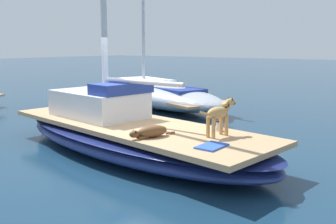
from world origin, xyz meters
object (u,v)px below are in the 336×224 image
dog_brown (151,132)px  deck_towel (212,146)px  moored_boat_starboard_side (154,93)px  sailboat_main (132,138)px  deck_winch (219,126)px  coiled_rope (143,133)px  dog_tan (219,114)px

dog_brown → deck_towel: (0.10, -1.25, -0.09)m
deck_towel → moored_boat_starboard_side: 8.75m
sailboat_main → moored_boat_starboard_side: moored_boat_starboard_side is taller
deck_winch → coiled_rope: 1.53m
dog_tan → coiled_rope: bearing=123.7°
deck_winch → deck_towel: deck_winch is taller
deck_towel → dog_brown: bearing=94.4°
deck_winch → moored_boat_starboard_side: bearing=49.6°
deck_winch → moored_boat_starboard_side: size_ratio=0.03×
sailboat_main → coiled_rope: (-0.67, -0.92, 0.35)m
coiled_rope → moored_boat_starboard_side: 7.76m
dog_brown → deck_towel: dog_brown is taller
deck_winch → dog_brown: bearing=150.3°
dog_brown → coiled_rope: size_ratio=2.85×
coiled_rope → deck_towel: bearing=-89.1°
dog_tan → dog_brown: bearing=132.9°
dog_tan → deck_winch: 0.55m
sailboat_main → dog_tan: dog_tan is taller
coiled_rope → deck_towel: 1.50m
dog_tan → moored_boat_starboard_side: moored_boat_starboard_side is taller
deck_winch → sailboat_main: bearing=104.9°
dog_tan → dog_brown: 1.31m
dog_brown → moored_boat_starboard_side: moored_boat_starboard_side is taller
sailboat_main → deck_towel: deck_towel is taller
dog_tan → moored_boat_starboard_side: size_ratio=0.11×
moored_boat_starboard_side → sailboat_main: bearing=-144.4°
coiled_rope → moored_boat_starboard_side: size_ratio=0.04×
sailboat_main → dog_tan: bearing=-86.9°
dog_tan → deck_towel: size_ratio=1.67×
dog_brown → moored_boat_starboard_side: size_ratio=0.11×
coiled_rope → deck_towel: coiled_rope is taller
dog_brown → sailboat_main: bearing=57.7°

